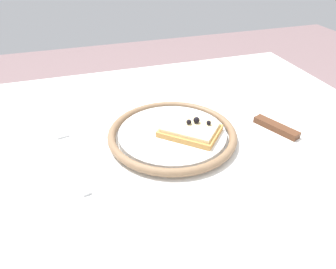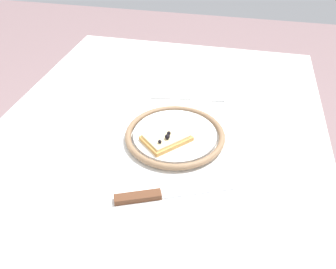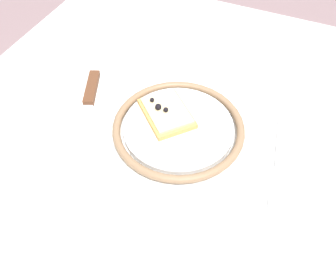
{
  "view_description": "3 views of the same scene",
  "coord_description": "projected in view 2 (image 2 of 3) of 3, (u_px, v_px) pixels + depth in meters",
  "views": [
    {
      "loc": [
        -0.1,
        -0.41,
        1.08
      ],
      "look_at": [
        0.04,
        0.04,
        0.77
      ],
      "focal_mm": 34.16,
      "sensor_mm": 36.0,
      "label": 1
    },
    {
      "loc": [
        0.66,
        0.17,
        1.25
      ],
      "look_at": [
        0.07,
        0.04,
        0.78
      ],
      "focal_mm": 36.71,
      "sensor_mm": 36.0,
      "label": 2
    },
    {
      "loc": [
        -0.1,
        0.44,
        1.24
      ],
      "look_at": [
        0.06,
        0.07,
        0.76
      ],
      "focal_mm": 38.66,
      "sensor_mm": 36.0,
      "label": 3
    }
  ],
  "objects": [
    {
      "name": "dining_table",
      "position": [
        161.0,
        153.0,
        0.91
      ],
      "size": [
        0.97,
        0.8,
        0.75
      ],
      "color": "white",
      "rests_on": "ground_plane"
    },
    {
      "name": "plate",
      "position": [
        175.0,
        135.0,
        0.8
      ],
      "size": [
        0.23,
        0.23,
        0.02
      ],
      "color": "white",
      "rests_on": "dining_table"
    },
    {
      "name": "pizza_slice_near",
      "position": [
        166.0,
        138.0,
        0.77
      ],
      "size": [
        0.12,
        0.12,
        0.03
      ],
      "color": "tan",
      "rests_on": "plate"
    },
    {
      "name": "knife",
      "position": [
        155.0,
        195.0,
        0.66
      ],
      "size": [
        0.11,
        0.23,
        0.01
      ],
      "color": "silver",
      "rests_on": "dining_table"
    },
    {
      "name": "fork",
      "position": [
        188.0,
        98.0,
        0.94
      ],
      "size": [
        0.05,
        0.2,
        0.0
      ],
      "color": "silver",
      "rests_on": "dining_table"
    }
  ]
}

